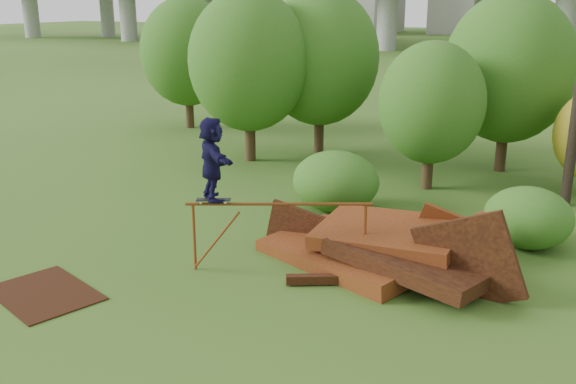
% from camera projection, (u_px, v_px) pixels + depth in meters
% --- Properties ---
extents(ground, '(240.00, 240.00, 0.00)m').
position_uv_depth(ground, '(278.00, 310.00, 11.69)').
color(ground, '#2D5116').
rests_on(ground, ground).
extents(scrap_pile, '(5.97, 3.50, 2.27)m').
position_uv_depth(scrap_pile, '(381.00, 250.00, 13.43)').
color(scrap_pile, '#4C210D').
rests_on(scrap_pile, ground).
extents(grind_rail, '(3.45, 1.78, 1.47)m').
position_uv_depth(grind_rail, '(279.00, 217.00, 13.12)').
color(grind_rail, brown).
rests_on(grind_rail, ground).
extents(skateboard, '(0.71, 0.48, 0.07)m').
position_uv_depth(skateboard, '(213.00, 200.00, 13.01)').
color(skateboard, black).
rests_on(skateboard, grind_rail).
extents(skater, '(1.47, 1.44, 1.69)m').
position_uv_depth(skater, '(212.00, 159.00, 12.76)').
color(skater, '#131037').
rests_on(skater, skateboard).
extents(flat_plate, '(2.53, 2.15, 0.03)m').
position_uv_depth(flat_plate, '(44.00, 293.00, 12.31)').
color(flat_plate, black).
rests_on(flat_plate, ground).
extents(tree_0, '(4.11, 4.11, 5.80)m').
position_uv_depth(tree_0, '(249.00, 61.00, 21.54)').
color(tree_0, black).
rests_on(tree_0, ground).
extents(tree_1, '(4.22, 4.22, 5.87)m').
position_uv_depth(tree_1, '(320.00, 57.00, 22.82)').
color(tree_1, black).
rests_on(tree_1, ground).
extents(tree_2, '(3.08, 3.08, 4.34)m').
position_uv_depth(tree_2, '(432.00, 103.00, 18.47)').
color(tree_2, black).
rests_on(tree_2, ground).
extents(tree_3, '(4.11, 4.11, 5.70)m').
position_uv_depth(tree_3, '(509.00, 68.00, 20.23)').
color(tree_3, black).
rests_on(tree_3, ground).
extents(tree_6, '(3.99, 3.99, 5.58)m').
position_uv_depth(tree_6, '(187.00, 52.00, 27.33)').
color(tree_6, black).
rests_on(tree_6, ground).
extents(shrub_left, '(2.33, 2.15, 1.61)m').
position_uv_depth(shrub_left, '(336.00, 181.00, 16.99)').
color(shrub_left, '#1D5717').
rests_on(shrub_left, ground).
extents(shrub_right, '(1.97, 1.81, 1.40)m').
position_uv_depth(shrub_right, '(528.00, 218.00, 14.48)').
color(shrub_right, '#1D5717').
rests_on(shrub_right, ground).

